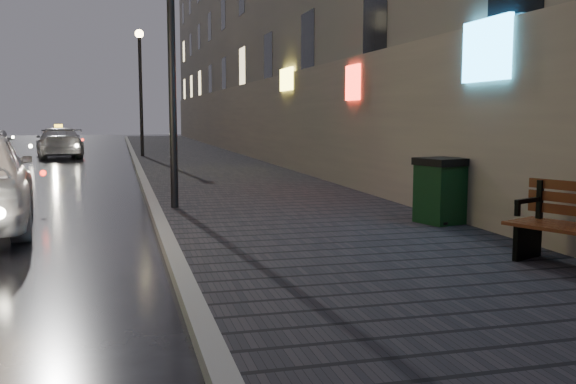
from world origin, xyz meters
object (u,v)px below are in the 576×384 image
at_px(lamp_near, 171,24).
at_px(lamp_far, 140,77).
at_px(trash_bin, 441,190).
at_px(taxi_mid, 59,142).

height_order(lamp_near, lamp_far, same).
height_order(lamp_near, trash_bin, lamp_near).
xyz_separation_m(lamp_far, taxi_mid, (-3.54, 2.45, -2.82)).
relative_size(trash_bin, taxi_mid, 0.22).
height_order(lamp_near, taxi_mid, lamp_near).
distance_m(trash_bin, taxi_mid, 22.56).
distance_m(lamp_far, taxi_mid, 5.15).
bearing_deg(lamp_near, lamp_far, 90.00).
bearing_deg(lamp_far, lamp_near, -90.00).
xyz_separation_m(lamp_near, trash_bin, (3.95, -2.83, -2.81)).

